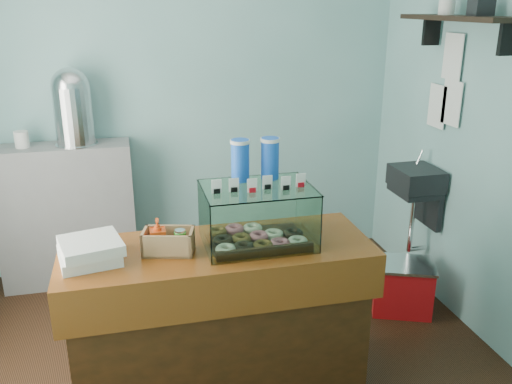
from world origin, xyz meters
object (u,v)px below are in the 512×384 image
object	(u,v)px
display_case	(256,210)
coffee_urn	(72,105)
counter	(220,321)
red_cooler	(402,286)

from	to	relation	value
display_case	coffee_urn	xyz separation A→B (m)	(-0.98, 1.54, 0.32)
counter	red_cooler	distance (m)	1.53
display_case	red_cooler	distance (m)	1.57
display_case	coffee_urn	distance (m)	1.86
red_cooler	counter	bearing A→B (deg)	-136.83
display_case	red_cooler	size ratio (longest dim) A/B	1.11
counter	red_cooler	xyz separation A→B (m)	(1.40, 0.55, -0.27)
counter	display_case	xyz separation A→B (m)	(0.21, 0.03, 0.61)
counter	coffee_urn	xyz separation A→B (m)	(-0.78, 1.57, 0.94)
counter	red_cooler	bearing A→B (deg)	21.44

